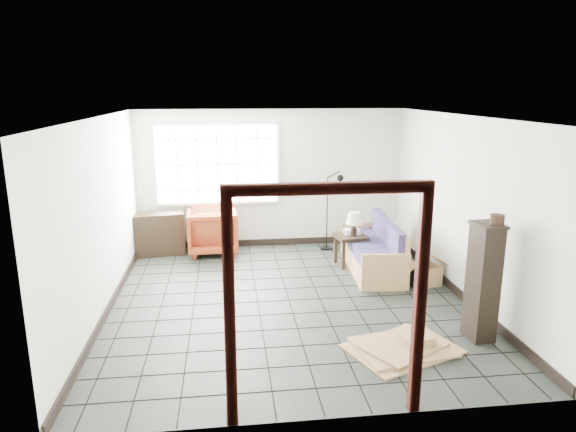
{
  "coord_description": "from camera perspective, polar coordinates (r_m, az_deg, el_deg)",
  "views": [
    {
      "loc": [
        -0.84,
        -6.81,
        2.95
      ],
      "look_at": [
        0.02,
        0.3,
        1.18
      ],
      "focal_mm": 32.0,
      "sensor_mm": 36.0,
      "label": 1
    }
  ],
  "objects": [
    {
      "name": "ground",
      "position": [
        7.47,
        0.11,
        -9.35
      ],
      "size": [
        5.5,
        5.5,
        0.0
      ],
      "primitive_type": "plane",
      "color": "black",
      "rests_on": "ground"
    },
    {
      "name": "room_shell",
      "position": [
        7.0,
        0.09,
        3.47
      ],
      "size": [
        5.02,
        5.52,
        2.61
      ],
      "color": "silver",
      "rests_on": "ground"
    },
    {
      "name": "window_panel",
      "position": [
        9.6,
        -7.85,
        5.7
      ],
      "size": [
        2.32,
        0.08,
        1.52
      ],
      "color": "silver",
      "rests_on": "ground"
    },
    {
      "name": "doorway_trim",
      "position": [
        4.48,
        4.39,
        -6.64
      ],
      "size": [
        1.8,
        0.08,
        2.2
      ],
      "color": "#35100C",
      "rests_on": "ground"
    },
    {
      "name": "futon_sofa",
      "position": [
        8.7,
        9.7,
        -3.97
      ],
      "size": [
        0.85,
        1.97,
        0.86
      ],
      "rotation": [
        0.0,
        0.0,
        -0.06
      ],
      "color": "#976B44",
      "rests_on": "ground"
    },
    {
      "name": "armchair",
      "position": [
        9.54,
        -8.4,
        -1.39
      ],
      "size": [
        0.92,
        0.87,
        0.91
      ],
      "primitive_type": "imported",
      "rotation": [
        0.0,
        0.0,
        3.19
      ],
      "color": "brown",
      "rests_on": "ground"
    },
    {
      "name": "side_table",
      "position": [
        8.83,
        6.96,
        -2.7
      ],
      "size": [
        0.54,
        0.54,
        0.54
      ],
      "rotation": [
        0.0,
        0.0,
        0.13
      ],
      "color": "black",
      "rests_on": "ground"
    },
    {
      "name": "table_lamp",
      "position": [
        8.7,
        7.37,
        -0.38
      ],
      "size": [
        0.29,
        0.29,
        0.41
      ],
      "rotation": [
        0.0,
        0.0,
        -0.08
      ],
      "color": "black",
      "rests_on": "side_table"
    },
    {
      "name": "projector",
      "position": [
        8.86,
        7.12,
        -1.72
      ],
      "size": [
        0.26,
        0.2,
        0.09
      ],
      "rotation": [
        0.0,
        0.0,
        0.04
      ],
      "color": "silver",
      "rests_on": "side_table"
    },
    {
      "name": "floor_lamp",
      "position": [
        9.59,
        5.04,
        0.88
      ],
      "size": [
        0.43,
        0.27,
        1.49
      ],
      "rotation": [
        0.0,
        0.0,
        0.19
      ],
      "color": "black",
      "rests_on": "ground"
    },
    {
      "name": "console_shelf",
      "position": [
        9.64,
        -14.42,
        -1.95
      ],
      "size": [
        1.04,
        0.54,
        0.77
      ],
      "rotation": [
        0.0,
        0.0,
        0.17
      ],
      "color": "black",
      "rests_on": "ground"
    },
    {
      "name": "tall_shelf",
      "position": [
        6.56,
        20.84,
        -6.77
      ],
      "size": [
        0.33,
        0.41,
        1.44
      ],
      "rotation": [
        0.0,
        0.0,
        0.07
      ],
      "color": "black",
      "rests_on": "ground"
    },
    {
      "name": "pot",
      "position": [
        6.32,
        22.23,
        -0.37
      ],
      "size": [
        0.19,
        0.19,
        0.12
      ],
      "rotation": [
        0.0,
        0.0,
        -0.2
      ],
      "color": "black",
      "rests_on": "tall_shelf"
    },
    {
      "name": "open_box",
      "position": [
        8.27,
        14.81,
        -6.34
      ],
      "size": [
        0.79,
        0.49,
        0.42
      ],
      "rotation": [
        0.0,
        0.0,
        0.19
      ],
      "color": "#946447",
      "rests_on": "ground"
    },
    {
      "name": "cardboard_pile",
      "position": [
        6.29,
        12.8,
        -13.92
      ],
      "size": [
        1.45,
        1.25,
        0.18
      ],
      "rotation": [
        0.0,
        0.0,
        0.33
      ],
      "color": "#946447",
      "rests_on": "ground"
    }
  ]
}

